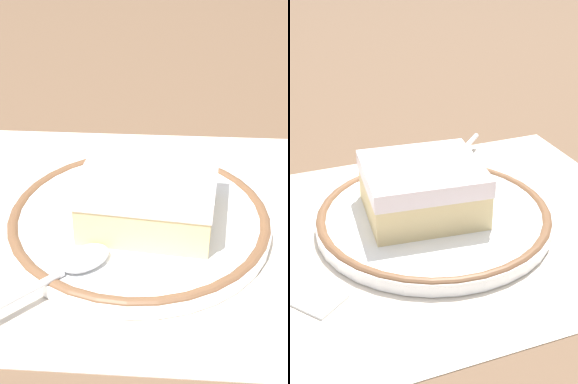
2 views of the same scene
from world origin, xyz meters
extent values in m
plane|color=brown|center=(0.00, 0.00, 0.00)|extent=(2.40, 2.40, 0.00)
cube|color=beige|center=(0.00, 0.00, 0.00)|extent=(0.43, 0.30, 0.00)
cylinder|color=white|center=(-0.03, -0.01, 0.01)|extent=(0.20, 0.20, 0.01)
torus|color=brown|center=(-0.03, -0.01, 0.01)|extent=(0.20, 0.20, 0.01)
cube|color=beige|center=(-0.02, -0.01, 0.03)|extent=(0.10, 0.10, 0.03)
cube|color=white|center=(-0.02, -0.01, 0.05)|extent=(0.11, 0.10, 0.02)
ellipsoid|color=silver|center=(-0.06, -0.07, 0.02)|extent=(0.04, 0.04, 0.01)
cylinder|color=silver|center=(-0.10, -0.11, 0.01)|extent=(0.06, 0.06, 0.01)
cube|color=white|center=(0.09, 0.05, 0.00)|extent=(0.05, 0.06, 0.01)
camera|label=1|loc=(0.00, -0.34, 0.24)|focal=49.14mm
camera|label=2|loc=(0.13, 0.38, 0.26)|focal=52.75mm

